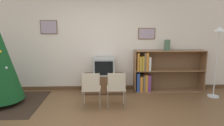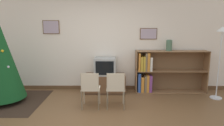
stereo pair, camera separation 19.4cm
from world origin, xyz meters
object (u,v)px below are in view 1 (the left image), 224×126
object	(u,v)px
television	(104,66)
bookshelf	(156,72)
folding_chair_right	(116,88)
folding_chair_left	(91,88)
vase	(167,45)
standing_lamp	(218,43)
tv_console	(104,83)

from	to	relation	value
television	bookshelf	size ratio (longest dim) A/B	0.30
television	bookshelf	distance (m)	1.44
television	folding_chair_right	distance (m)	1.15
folding_chair_left	folding_chair_right	size ratio (longest dim) A/B	1.00
vase	folding_chair_left	bearing A→B (deg)	-149.41
folding_chair_left	standing_lamp	xyz separation A→B (m)	(3.07, 0.65, 0.89)
bookshelf	standing_lamp	xyz separation A→B (m)	(1.37, -0.53, 0.82)
television	vase	distance (m)	1.80
tv_console	bookshelf	world-z (taller)	bookshelf
tv_console	bookshelf	xyz separation A→B (m)	(1.43, 0.09, 0.30)
vase	standing_lamp	distance (m)	1.22
bookshelf	standing_lamp	bearing A→B (deg)	-21.01
tv_console	vase	size ratio (longest dim) A/B	3.75
folding_chair_right	bookshelf	xyz separation A→B (m)	(1.15, 1.18, 0.07)
television	folding_chair_right	bearing A→B (deg)	-75.88
television	bookshelf	bearing A→B (deg)	3.54
television	folding_chair_left	bearing A→B (deg)	-104.12
vase	standing_lamp	world-z (taller)	standing_lamp
tv_console	folding_chair_left	size ratio (longest dim) A/B	1.32
tv_console	folding_chair_right	bearing A→B (deg)	-75.91
television	vase	xyz separation A→B (m)	(1.71, 0.08, 0.56)
television	standing_lamp	xyz separation A→B (m)	(2.80, -0.44, 0.64)
television	folding_chair_right	size ratio (longest dim) A/B	0.69
folding_chair_right	bookshelf	size ratio (longest dim) A/B	0.43
folding_chair_right	bookshelf	bearing A→B (deg)	45.57
television	bookshelf	world-z (taller)	bookshelf
tv_console	television	world-z (taller)	television
bookshelf	folding_chair_right	bearing A→B (deg)	-134.43
standing_lamp	vase	bearing A→B (deg)	154.49
folding_chair_left	tv_console	bearing A→B (deg)	75.91
vase	standing_lamp	bearing A→B (deg)	-25.51
television	folding_chair_left	xyz separation A→B (m)	(-0.27, -1.09, -0.25)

